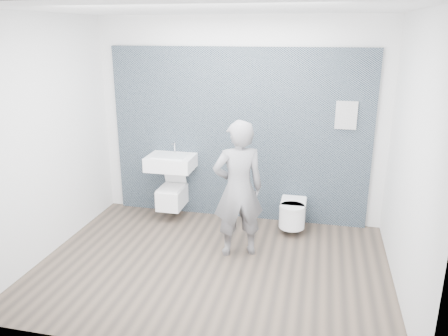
% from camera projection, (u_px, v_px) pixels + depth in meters
% --- Properties ---
extents(ground, '(4.00, 4.00, 0.00)m').
position_uv_depth(ground, '(212.00, 265.00, 5.06)').
color(ground, brown).
rests_on(ground, ground).
extents(room_shell, '(4.00, 4.00, 4.00)m').
position_uv_depth(room_shell, '(211.00, 117.00, 4.53)').
color(room_shell, silver).
rests_on(room_shell, ground).
extents(tile_wall, '(3.60, 0.06, 2.40)m').
position_uv_depth(tile_wall, '(237.00, 215.00, 6.42)').
color(tile_wall, black).
rests_on(tile_wall, ground).
extents(washbasin, '(0.65, 0.48, 0.48)m').
position_uv_depth(washbasin, '(171.00, 162.00, 6.11)').
color(washbasin, white).
rests_on(washbasin, ground).
extents(toilet_square, '(0.34, 0.49, 0.65)m').
position_uv_depth(toilet_square, '(172.00, 195.00, 6.26)').
color(toilet_square, white).
rests_on(toilet_square, ground).
extents(toilet_rounded, '(0.34, 0.58, 0.31)m').
position_uv_depth(toilet_rounded, '(293.00, 213.00, 5.87)').
color(toilet_rounded, white).
rests_on(toilet_rounded, ground).
extents(info_placard, '(0.27, 0.03, 0.36)m').
position_uv_depth(info_placard, '(337.00, 226.00, 6.08)').
color(info_placard, white).
rests_on(info_placard, ground).
extents(visitor, '(0.71, 0.60, 1.65)m').
position_uv_depth(visitor, '(238.00, 189.00, 5.10)').
color(visitor, slate).
rests_on(visitor, ground).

